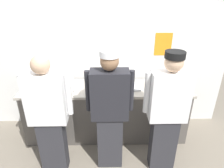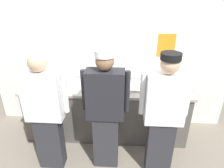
{
  "view_description": "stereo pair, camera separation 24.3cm",
  "coord_description": "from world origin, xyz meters",
  "px_view_note": "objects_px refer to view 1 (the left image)",
  "views": [
    {
      "loc": [
        0.04,
        -2.53,
        2.38
      ],
      "look_at": [
        0.1,
        0.34,
        1.0
      ],
      "focal_mm": 31.88,
      "sensor_mm": 36.0,
      "label": 1
    },
    {
      "loc": [
        0.28,
        -2.53,
        2.38
      ],
      "look_at": [
        0.1,
        0.34,
        1.0
      ],
      "focal_mm": 31.88,
      "sensor_mm": 36.0,
      "label": 2
    }
  ],
  "objects_px": {
    "sheet_tray": "(126,87)",
    "ramekin_red_sauce": "(42,89)",
    "squeeze_bottle_primary": "(93,80)",
    "chefs_knife": "(96,88)",
    "plate_stack_front": "(169,86)",
    "ramekin_orange_sauce": "(154,85)",
    "chef_near_left": "(49,115)",
    "chef_far_right": "(167,112)",
    "deli_cup": "(109,88)",
    "ramekin_green_sauce": "(76,90)",
    "ramekin_yellow_sauce": "(152,82)",
    "squeeze_bottle_secondary": "(29,87)",
    "chef_center": "(110,110)",
    "mixing_bowl_steel": "(64,82)"
  },
  "relations": [
    {
      "from": "sheet_tray",
      "to": "ramekin_yellow_sauce",
      "type": "distance_m",
      "value": 0.49
    },
    {
      "from": "ramekin_green_sauce",
      "to": "chefs_knife",
      "type": "xyz_separation_m",
      "value": [
        0.3,
        0.1,
        -0.02
      ]
    },
    {
      "from": "chef_far_right",
      "to": "sheet_tray",
      "type": "xyz_separation_m",
      "value": [
        -0.47,
        0.71,
        0.01
      ]
    },
    {
      "from": "chef_near_left",
      "to": "plate_stack_front",
      "type": "relative_size",
      "value": 6.97
    },
    {
      "from": "ramekin_yellow_sauce",
      "to": "plate_stack_front",
      "type": "bearing_deg",
      "value": -38.79
    },
    {
      "from": "plate_stack_front",
      "to": "squeeze_bottle_primary",
      "type": "distance_m",
      "value": 1.23
    },
    {
      "from": "mixing_bowl_steel",
      "to": "deli_cup",
      "type": "height_order",
      "value": "mixing_bowl_steel"
    },
    {
      "from": "ramekin_orange_sauce",
      "to": "ramekin_red_sauce",
      "type": "distance_m",
      "value": 1.79
    },
    {
      "from": "sheet_tray",
      "to": "chefs_knife",
      "type": "xyz_separation_m",
      "value": [
        -0.49,
        -0.02,
        -0.01
      ]
    },
    {
      "from": "ramekin_orange_sauce",
      "to": "ramekin_red_sauce",
      "type": "xyz_separation_m",
      "value": [
        -1.78,
        -0.1,
        0.0
      ]
    },
    {
      "from": "plate_stack_front",
      "to": "sheet_tray",
      "type": "xyz_separation_m",
      "value": [
        -0.68,
        0.01,
        -0.01
      ]
    },
    {
      "from": "mixing_bowl_steel",
      "to": "ramekin_orange_sauce",
      "type": "relative_size",
      "value": 3.23
    },
    {
      "from": "ramekin_green_sauce",
      "to": "ramekin_yellow_sauce",
      "type": "distance_m",
      "value": 1.28
    },
    {
      "from": "ramekin_orange_sauce",
      "to": "ramekin_red_sauce",
      "type": "bearing_deg",
      "value": -176.81
    },
    {
      "from": "squeeze_bottle_secondary",
      "to": "ramekin_orange_sauce",
      "type": "relative_size",
      "value": 2.08
    },
    {
      "from": "ramekin_orange_sauce",
      "to": "ramekin_green_sauce",
      "type": "distance_m",
      "value": 1.25
    },
    {
      "from": "chefs_knife",
      "to": "plate_stack_front",
      "type": "bearing_deg",
      "value": 0.3
    },
    {
      "from": "ramekin_green_sauce",
      "to": "deli_cup",
      "type": "relative_size",
      "value": 1.04
    },
    {
      "from": "chef_far_right",
      "to": "deli_cup",
      "type": "xyz_separation_m",
      "value": [
        -0.76,
        0.61,
        0.05
      ]
    },
    {
      "from": "squeeze_bottle_primary",
      "to": "chefs_knife",
      "type": "xyz_separation_m",
      "value": [
        0.05,
        -0.12,
        -0.08
      ]
    },
    {
      "from": "squeeze_bottle_secondary",
      "to": "ramekin_red_sauce",
      "type": "xyz_separation_m",
      "value": [
        0.16,
        0.1,
        -0.07
      ]
    },
    {
      "from": "chef_near_left",
      "to": "chef_center",
      "type": "xyz_separation_m",
      "value": [
        0.79,
        0.07,
        0.03
      ]
    },
    {
      "from": "ramekin_yellow_sauce",
      "to": "squeeze_bottle_secondary",
      "type": "bearing_deg",
      "value": -170.23
    },
    {
      "from": "chef_near_left",
      "to": "ramekin_orange_sauce",
      "type": "bearing_deg",
      "value": 26.78
    },
    {
      "from": "chef_center",
      "to": "sheet_tray",
      "type": "height_order",
      "value": "chef_center"
    },
    {
      "from": "chef_far_right",
      "to": "sheet_tray",
      "type": "bearing_deg",
      "value": 123.34
    },
    {
      "from": "chef_far_right",
      "to": "mixing_bowl_steel",
      "type": "distance_m",
      "value": 1.69
    },
    {
      "from": "plate_stack_front",
      "to": "ramekin_green_sauce",
      "type": "distance_m",
      "value": 1.48
    },
    {
      "from": "sheet_tray",
      "to": "deli_cup",
      "type": "distance_m",
      "value": 0.31
    },
    {
      "from": "chef_near_left",
      "to": "ramekin_orange_sauce",
      "type": "height_order",
      "value": "chef_near_left"
    },
    {
      "from": "chef_near_left",
      "to": "ramekin_green_sauce",
      "type": "relative_size",
      "value": 17.34
    },
    {
      "from": "squeeze_bottle_secondary",
      "to": "ramekin_yellow_sauce",
      "type": "relative_size",
      "value": 2.43
    },
    {
      "from": "squeeze_bottle_primary",
      "to": "chef_center",
      "type": "bearing_deg",
      "value": -70.43
    },
    {
      "from": "squeeze_bottle_secondary",
      "to": "chefs_knife",
      "type": "relative_size",
      "value": 0.77
    },
    {
      "from": "chef_far_right",
      "to": "plate_stack_front",
      "type": "bearing_deg",
      "value": 73.01
    },
    {
      "from": "chefs_knife",
      "to": "ramekin_yellow_sauce",
      "type": "bearing_deg",
      "value": 11.31
    },
    {
      "from": "ramekin_yellow_sauce",
      "to": "deli_cup",
      "type": "xyz_separation_m",
      "value": [
        -0.74,
        -0.27,
        0.03
      ]
    },
    {
      "from": "chef_far_right",
      "to": "plate_stack_front",
      "type": "distance_m",
      "value": 0.73
    },
    {
      "from": "plate_stack_front",
      "to": "ramekin_orange_sauce",
      "type": "height_order",
      "value": "plate_stack_front"
    },
    {
      "from": "sheet_tray",
      "to": "deli_cup",
      "type": "relative_size",
      "value": 4.44
    },
    {
      "from": "squeeze_bottle_secondary",
      "to": "ramekin_orange_sauce",
      "type": "xyz_separation_m",
      "value": [
        1.95,
        0.2,
        -0.08
      ]
    },
    {
      "from": "sheet_tray",
      "to": "chefs_knife",
      "type": "height_order",
      "value": "sheet_tray"
    },
    {
      "from": "deli_cup",
      "to": "chefs_knife",
      "type": "bearing_deg",
      "value": 157.77
    },
    {
      "from": "chef_near_left",
      "to": "mixing_bowl_steel",
      "type": "xyz_separation_m",
      "value": [
        0.04,
        0.81,
        0.09
      ]
    },
    {
      "from": "ramekin_green_sauce",
      "to": "chefs_knife",
      "type": "relative_size",
      "value": 0.36
    },
    {
      "from": "sheet_tray",
      "to": "ramekin_red_sauce",
      "type": "distance_m",
      "value": 1.33
    },
    {
      "from": "chef_center",
      "to": "chef_far_right",
      "type": "height_order",
      "value": "chef_center"
    },
    {
      "from": "mixing_bowl_steel",
      "to": "chef_far_right",
      "type": "bearing_deg",
      "value": -27.93
    },
    {
      "from": "chef_near_left",
      "to": "chefs_knife",
      "type": "height_order",
      "value": "chef_near_left"
    },
    {
      "from": "chef_center",
      "to": "deli_cup",
      "type": "bearing_deg",
      "value": 91.01
    }
  ]
}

